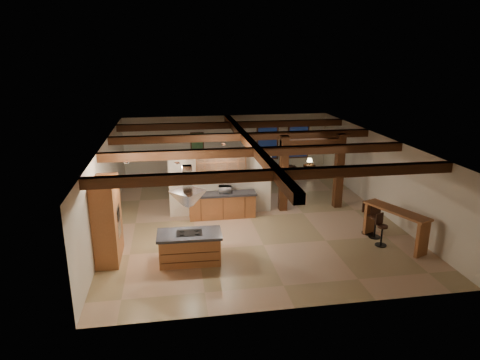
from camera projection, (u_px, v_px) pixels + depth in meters
The scene contains 23 objects.
ground at pixel (249, 216), 15.87m from camera, with size 12.00×12.00×0.00m, color tan.
room_walls at pixel (250, 170), 15.35m from camera, with size 12.00×12.00×12.00m.
ceiling_beams at pixel (250, 144), 15.07m from camera, with size 10.00×12.00×0.28m.
timber_posts at pixel (312, 164), 16.21m from camera, with size 2.50×0.30×2.90m.
partition_wall at pixel (221, 186), 15.87m from camera, with size 3.80×0.18×2.20m, color silver.
pantry_cabinet at pixel (107, 220), 12.35m from camera, with size 0.67×1.60×2.40m.
back_counter at pixel (222, 205), 15.68m from camera, with size 2.50×0.66×0.94m.
upper_display_cabinet at pixel (221, 167), 15.47m from camera, with size 1.80×0.36×0.95m.
range_hood at pixel (188, 204), 11.95m from camera, with size 1.10×1.10×1.40m.
back_windows at pixel (283, 142), 21.47m from camera, with size 2.70×0.07×1.70m.
framed_art at pixel (197, 141), 20.75m from camera, with size 0.65×0.05×0.85m.
recessed_cans at pixel (179, 156), 12.82m from camera, with size 3.16×2.46×0.03m.
kitchen_island at pixel (190, 247), 12.33m from camera, with size 1.87×1.03×0.92m.
dining_table at pixel (220, 187), 18.38m from camera, with size 1.62×0.91×0.57m, color #371D0D.
sofa at pixel (276, 170), 20.97m from camera, with size 2.05×0.80×0.60m, color black.
microwave at pixel (225, 189), 15.53m from camera, with size 0.45×0.31×0.25m, color #AFAFB4.
bar_counter at pixel (395, 221), 13.38m from camera, with size 1.37×2.25×1.16m.
side_table at pixel (309, 170), 21.08m from camera, with size 0.43×0.43×0.53m, color #351B0D.
table_lamp at pixel (310, 160), 20.94m from camera, with size 0.27×0.27×0.32m.
bar_stool_a at pixel (381, 230), 13.38m from camera, with size 0.38×0.39×1.03m.
bar_stool_b at pixel (368, 217), 14.26m from camera, with size 0.42×0.43×1.12m.
bar_stool_c at pixel (375, 221), 13.97m from camera, with size 0.40×0.42×1.12m.
dining_chairs at pixel (220, 179), 18.28m from camera, with size 2.03×2.03×1.26m.
Camera 1 is at (-2.72, -14.55, 5.88)m, focal length 32.00 mm.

